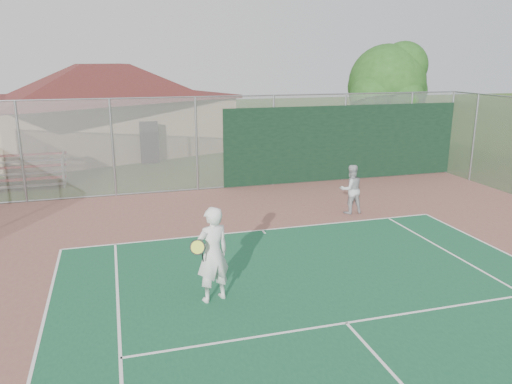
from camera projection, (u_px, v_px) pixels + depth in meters
back_fence at (276, 143)px, 19.33m from camera, size 20.08×0.11×3.53m
clubhouse at (105, 100)px, 26.14m from camera, size 14.73×12.22×5.45m
bleachers at (23, 170)px, 19.48m from camera, size 3.20×2.00×1.17m
tree at (389, 86)px, 22.15m from camera, size 4.01×3.80×5.59m
player_white_front at (212, 255)px, 10.03m from camera, size 0.96×0.80×2.00m
player_grey_back at (351, 190)px, 15.89m from camera, size 0.79×0.62×1.58m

